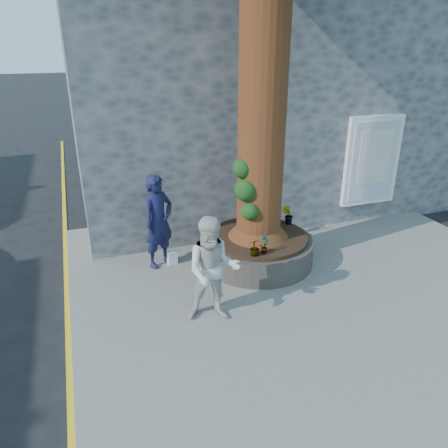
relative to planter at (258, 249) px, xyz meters
name	(u,v)px	position (x,y,z in m)	size (l,w,h in m)	color
ground	(260,328)	(-0.80, -2.00, -0.41)	(120.00, 120.00, 0.00)	black
pavement	(309,281)	(0.70, -1.00, -0.35)	(9.00, 8.00, 0.12)	slate
yellow_line	(68,330)	(-3.85, -1.00, -0.41)	(0.10, 30.00, 0.01)	yellow
stone_shop	(244,85)	(1.70, 5.20, 2.75)	(10.30, 8.30, 6.30)	#494B4E
planter	(258,249)	(0.00, 0.00, 0.00)	(2.30, 2.30, 0.60)	black
man	(158,221)	(-1.95, 0.55, 0.68)	(0.71, 0.46, 1.94)	#17183F
woman	(213,270)	(-1.50, -1.62, 0.63)	(0.89, 0.70, 1.84)	beige
shopping_bag	(172,258)	(-1.73, 0.47, -0.15)	(0.20, 0.12, 0.28)	white
plant_a	(264,244)	(-0.21, -0.78, 0.50)	(0.20, 0.14, 0.38)	gray
plant_b	(288,215)	(0.85, 0.35, 0.51)	(0.23, 0.22, 0.41)	gray
plant_c	(254,248)	(-0.42, -0.80, 0.47)	(0.18, 0.18, 0.33)	gray
plant_d	(278,209)	(0.85, 0.85, 0.48)	(0.31, 0.27, 0.34)	gray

